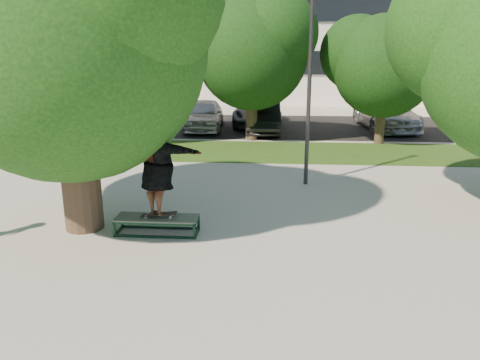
# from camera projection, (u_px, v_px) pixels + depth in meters

# --- Properties ---
(ground) EXTENTS (120.00, 120.00, 0.00)m
(ground) POSITION_uv_depth(u_px,v_px,m) (270.00, 252.00, 9.35)
(ground) COLOR #AAA69D
(ground) RESTS_ON ground
(grass_strip) EXTENTS (30.00, 4.00, 0.02)m
(grass_strip) POSITION_uv_depth(u_px,v_px,m) (299.00, 152.00, 18.39)
(grass_strip) COLOR #223F12
(grass_strip) RESTS_ON ground
(asphalt_strip) EXTENTS (40.00, 8.00, 0.01)m
(asphalt_strip) POSITION_uv_depth(u_px,v_px,m) (274.00, 126.00, 24.71)
(asphalt_strip) COLOR black
(asphalt_strip) RESTS_ON ground
(tree_left) EXTENTS (6.96, 5.95, 7.12)m
(tree_left) POSITION_uv_depth(u_px,v_px,m) (64.00, 23.00, 9.52)
(tree_left) COLOR #38281E
(tree_left) RESTS_ON ground
(bg_tree_left) EXTENTS (5.28, 4.51, 5.77)m
(bg_tree_left) POSITION_uv_depth(u_px,v_px,m) (117.00, 54.00, 19.45)
(bg_tree_left) COLOR #38281E
(bg_tree_left) RESTS_ON ground
(bg_tree_mid) EXTENTS (5.76, 4.92, 6.24)m
(bg_tree_mid) POSITION_uv_depth(u_px,v_px,m) (250.00, 47.00, 19.94)
(bg_tree_mid) COLOR #38281E
(bg_tree_mid) RESTS_ON ground
(bg_tree_right) EXTENTS (5.04, 4.31, 5.43)m
(bg_tree_right) POSITION_uv_depth(u_px,v_px,m) (383.00, 60.00, 19.19)
(bg_tree_right) COLOR #38281E
(bg_tree_right) RESTS_ON ground
(lamppost) EXTENTS (0.25, 0.15, 6.11)m
(lamppost) POSITION_uv_depth(u_px,v_px,m) (310.00, 77.00, 13.22)
(lamppost) COLOR #2D2D30
(lamppost) RESTS_ON ground
(grind_box) EXTENTS (1.80, 0.60, 0.38)m
(grind_box) POSITION_uv_depth(u_px,v_px,m) (157.00, 225.00, 10.27)
(grind_box) COLOR black
(grind_box) RESTS_ON ground
(skater_rig) EXTENTS (2.40, 1.48, 1.98)m
(skater_rig) POSITION_uv_depth(u_px,v_px,m) (157.00, 172.00, 9.93)
(skater_rig) COLOR white
(skater_rig) RESTS_ON grind_box
(car_silver_a) EXTENTS (2.07, 4.58, 1.53)m
(car_silver_a) POSITION_uv_depth(u_px,v_px,m) (204.00, 115.00, 23.28)
(car_silver_a) COLOR #B1B1B6
(car_silver_a) RESTS_ON asphalt_strip
(car_dark) EXTENTS (1.65, 4.49, 1.47)m
(car_dark) POSITION_uv_depth(u_px,v_px,m) (264.00, 117.00, 22.59)
(car_dark) COLOR black
(car_dark) RESTS_ON asphalt_strip
(car_grey) EXTENTS (2.60, 5.37, 1.47)m
(car_grey) POSITION_uv_depth(u_px,v_px,m) (257.00, 111.00, 24.74)
(car_grey) COLOR #4E4F53
(car_grey) RESTS_ON asphalt_strip
(car_silver_b) EXTENTS (2.77, 5.87, 1.66)m
(car_silver_b) POSITION_uv_depth(u_px,v_px,m) (385.00, 112.00, 23.69)
(car_silver_b) COLOR #B0B1B5
(car_silver_b) RESTS_ON asphalt_strip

